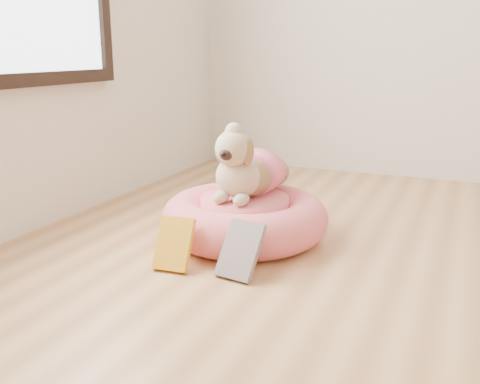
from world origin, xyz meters
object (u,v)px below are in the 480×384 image
at_px(pet_bed, 245,218).
at_px(book_yellow, 174,244).
at_px(dog, 247,157).
at_px(book_white, 240,250).

relative_size(pet_bed, book_yellow, 3.56).
bearing_deg(pet_bed, dog, 82.16).
xyz_separation_m(pet_bed, dog, (0.00, 0.02, 0.26)).
bearing_deg(dog, pet_bed, -95.29).
height_order(pet_bed, book_white, book_white).
bearing_deg(pet_bed, book_yellow, -104.85).
bearing_deg(book_yellow, book_white, 3.35).
relative_size(book_yellow, book_white, 0.93).
distance_m(dog, book_yellow, 0.52).
distance_m(pet_bed, book_yellow, 0.43).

